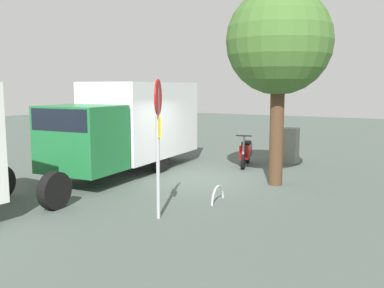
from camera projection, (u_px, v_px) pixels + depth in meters
ground_plane at (202, 180)px, 13.32m from camera, size 60.00×60.00×0.00m
box_truck_near at (128, 124)px, 14.26m from camera, size 8.12×2.55×3.03m
motorcycle at (246, 152)px, 15.53m from camera, size 1.78×0.71×1.20m
stop_sign at (158, 127)px, 9.14m from camera, size 0.71×0.33×3.04m
street_tree at (279, 43)px, 12.10m from camera, size 3.03×3.03×5.68m
utility_cabinet at (290, 146)px, 16.01m from camera, size 0.62×0.53×1.34m
bike_rack_hoop at (218, 202)px, 10.77m from camera, size 0.85×0.12×0.85m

